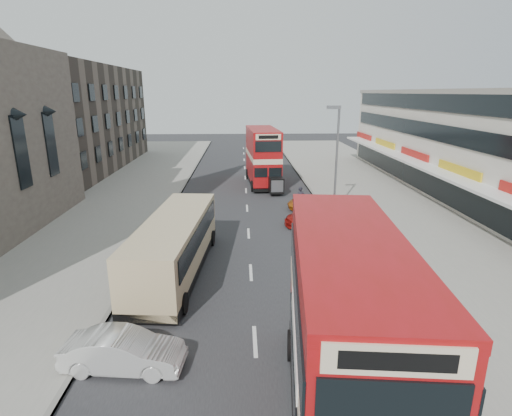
% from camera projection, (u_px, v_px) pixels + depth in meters
% --- Properties ---
extents(ground, '(160.00, 160.00, 0.00)m').
position_uv_depth(ground, '(257.00, 378.00, 13.19)').
color(ground, '#28282B').
rests_on(ground, ground).
extents(road_surface, '(12.00, 90.00, 0.01)m').
position_uv_depth(road_surface, '(247.00, 208.00, 32.38)').
color(road_surface, '#28282B').
rests_on(road_surface, ground).
extents(pavement_right, '(12.00, 90.00, 0.15)m').
position_uv_depth(pavement_right, '(393.00, 206.00, 32.80)').
color(pavement_right, gray).
rests_on(pavement_right, ground).
extents(pavement_left, '(12.00, 90.00, 0.15)m').
position_uv_depth(pavement_left, '(97.00, 209.00, 31.92)').
color(pavement_left, gray).
rests_on(pavement_left, ground).
extents(kerb_left, '(0.20, 90.00, 0.16)m').
position_uv_depth(kerb_left, '(171.00, 208.00, 32.14)').
color(kerb_left, gray).
rests_on(kerb_left, ground).
extents(kerb_right, '(0.20, 90.00, 0.16)m').
position_uv_depth(kerb_right, '(322.00, 207.00, 32.58)').
color(kerb_right, gray).
rests_on(kerb_right, ground).
extents(brick_terrace, '(14.00, 28.00, 12.00)m').
position_uv_depth(brick_terrace, '(58.00, 119.00, 47.17)').
color(brick_terrace, '#66594C').
rests_on(brick_terrace, ground).
extents(commercial_row, '(9.90, 46.20, 9.30)m').
position_uv_depth(commercial_row, '(483.00, 146.00, 33.72)').
color(commercial_row, beige).
rests_on(commercial_row, ground).
extents(street_lamp, '(1.00, 0.20, 8.12)m').
position_uv_depth(street_lamp, '(336.00, 152.00, 29.36)').
color(street_lamp, slate).
rests_on(street_lamp, ground).
extents(bus_main, '(3.55, 10.03, 5.40)m').
position_uv_depth(bus_main, '(345.00, 335.00, 10.64)').
color(bus_main, black).
rests_on(bus_main, ground).
extents(bus_second, '(3.29, 9.86, 5.40)m').
position_uv_depth(bus_second, '(263.00, 156.00, 40.10)').
color(bus_second, black).
rests_on(bus_second, ground).
extents(coach, '(3.47, 10.53, 2.74)m').
position_uv_depth(coach, '(175.00, 244.00, 20.41)').
color(coach, black).
rests_on(coach, ground).
extents(car_left_front, '(4.19, 1.83, 1.34)m').
position_uv_depth(car_left_front, '(124.00, 351.00, 13.45)').
color(car_left_front, silver).
rests_on(car_left_front, ground).
extents(car_right_a, '(4.67, 1.93, 1.35)m').
position_uv_depth(car_right_a, '(318.00, 217.00, 27.87)').
color(car_right_a, '#9E140F').
rests_on(car_right_a, ground).
extents(car_right_b, '(4.18, 2.04, 1.14)m').
position_uv_depth(car_right_b, '(313.00, 203.00, 31.89)').
color(car_right_b, '#BC5F12').
rests_on(car_right_b, ground).
extents(pedestrian_near, '(0.83, 0.67, 1.97)m').
position_uv_depth(pedestrian_near, '(370.00, 215.00, 26.84)').
color(pedestrian_near, gray).
rests_on(pedestrian_near, pavement_right).
extents(cyclist, '(0.77, 1.86, 2.13)m').
position_uv_depth(cyclist, '(300.00, 205.00, 30.73)').
color(cyclist, gray).
rests_on(cyclist, ground).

